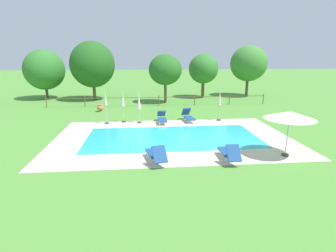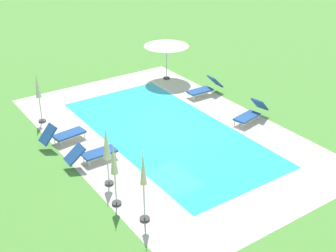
{
  "view_description": "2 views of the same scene",
  "coord_description": "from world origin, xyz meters",
  "px_view_note": "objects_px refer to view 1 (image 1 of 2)",
  "views": [
    {
      "loc": [
        -1.77,
        -15.38,
        4.83
      ],
      "look_at": [
        -0.24,
        0.5,
        0.6
      ],
      "focal_mm": 28.55,
      "sensor_mm": 36.0,
      "label": 1
    },
    {
      "loc": [
        -13.96,
        9.55,
        9.0
      ],
      "look_at": [
        -1.19,
        0.77,
        1.04
      ],
      "focal_mm": 47.94,
      "sensor_mm": 36.0,
      "label": 2
    }
  ],
  "objects_px": {
    "patio_umbrella_closed_row_centre": "(123,102)",
    "patio_umbrella_open_foreground": "(290,115)",
    "sun_lounger_north_end": "(156,154)",
    "tree_centre": "(92,65)",
    "terracotta_urn_near_fence": "(100,108)",
    "tree_far_west": "(249,64)",
    "patio_umbrella_closed_row_west": "(220,101)",
    "patio_umbrella_closed_row_mid_west": "(139,103)",
    "patio_umbrella_closed_row_mid_east": "(106,102)",
    "tree_far_east": "(44,70)",
    "tree_east_mid": "(203,69)",
    "sun_lounger_north_far": "(162,118)",
    "sun_lounger_north_near_steps": "(188,116)",
    "tree_west_mid": "(165,70)",
    "sun_lounger_north_mid": "(229,152)"
  },
  "relations": [
    {
      "from": "patio_umbrella_closed_row_centre",
      "to": "patio_umbrella_open_foreground",
      "type": "bearing_deg",
      "value": -42.53
    },
    {
      "from": "patio_umbrella_closed_row_mid_west",
      "to": "tree_far_west",
      "type": "xyz_separation_m",
      "value": [
        12.91,
        12.2,
        2.4
      ]
    },
    {
      "from": "patio_umbrella_closed_row_centre",
      "to": "tree_far_west",
      "type": "height_order",
      "value": "tree_far_west"
    },
    {
      "from": "tree_far_west",
      "to": "tree_east_mid",
      "type": "bearing_deg",
      "value": -173.35
    },
    {
      "from": "patio_umbrella_closed_row_mid_west",
      "to": "patio_umbrella_closed_row_west",
      "type": "bearing_deg",
      "value": 1.66
    },
    {
      "from": "patio_umbrella_open_foreground",
      "to": "patio_umbrella_closed_row_centre",
      "type": "xyz_separation_m",
      "value": [
        -8.43,
        7.74,
        -0.53
      ]
    },
    {
      "from": "sun_lounger_north_near_steps",
      "to": "patio_umbrella_closed_row_mid_east",
      "type": "xyz_separation_m",
      "value": [
        -6.05,
        -0.12,
        1.18
      ]
    },
    {
      "from": "sun_lounger_north_mid",
      "to": "tree_centre",
      "type": "bearing_deg",
      "value": 116.48
    },
    {
      "from": "terracotta_urn_near_fence",
      "to": "tree_west_mid",
      "type": "distance_m",
      "value": 7.91
    },
    {
      "from": "sun_lounger_north_far",
      "to": "patio_umbrella_closed_row_centre",
      "type": "relative_size",
      "value": 0.86
    },
    {
      "from": "patio_umbrella_closed_row_west",
      "to": "patio_umbrella_closed_row_centre",
      "type": "height_order",
      "value": "patio_umbrella_closed_row_west"
    },
    {
      "from": "sun_lounger_north_near_steps",
      "to": "patio_umbrella_closed_row_mid_west",
      "type": "bearing_deg",
      "value": -178.0
    },
    {
      "from": "terracotta_urn_near_fence",
      "to": "tree_far_west",
      "type": "height_order",
      "value": "tree_far_west"
    },
    {
      "from": "patio_umbrella_closed_row_west",
      "to": "patio_umbrella_closed_row_mid_west",
      "type": "relative_size",
      "value": 1.03
    },
    {
      "from": "terracotta_urn_near_fence",
      "to": "tree_far_west",
      "type": "relative_size",
      "value": 0.1
    },
    {
      "from": "tree_far_west",
      "to": "tree_centre",
      "type": "relative_size",
      "value": 0.94
    },
    {
      "from": "sun_lounger_north_near_steps",
      "to": "sun_lounger_north_mid",
      "type": "xyz_separation_m",
      "value": [
        0.6,
        -7.8,
        -0.01
      ]
    },
    {
      "from": "tree_west_mid",
      "to": "sun_lounger_north_near_steps",
      "type": "bearing_deg",
      "value": -82.9
    },
    {
      "from": "patio_umbrella_open_foreground",
      "to": "tree_west_mid",
      "type": "height_order",
      "value": "tree_west_mid"
    },
    {
      "from": "sun_lounger_north_mid",
      "to": "patio_umbrella_open_foreground",
      "type": "bearing_deg",
      "value": 5.41
    },
    {
      "from": "patio_umbrella_closed_row_centre",
      "to": "terracotta_urn_near_fence",
      "type": "xyz_separation_m",
      "value": [
        -2.32,
        4.13,
        -1.18
      ]
    },
    {
      "from": "tree_far_west",
      "to": "tree_centre",
      "type": "bearing_deg",
      "value": -176.37
    },
    {
      "from": "sun_lounger_north_end",
      "to": "sun_lounger_north_near_steps",
      "type": "bearing_deg",
      "value": 69.54
    },
    {
      "from": "patio_umbrella_closed_row_centre",
      "to": "terracotta_urn_near_fence",
      "type": "distance_m",
      "value": 4.88
    },
    {
      "from": "sun_lounger_north_far",
      "to": "patio_umbrella_closed_row_west",
      "type": "bearing_deg",
      "value": 4.76
    },
    {
      "from": "sun_lounger_north_near_steps",
      "to": "patio_umbrella_open_foreground",
      "type": "distance_m",
      "value": 8.49
    },
    {
      "from": "patio_umbrella_closed_row_centre",
      "to": "tree_east_mid",
      "type": "xyz_separation_m",
      "value": [
        8.49,
        11.2,
        1.8
      ]
    },
    {
      "from": "patio_umbrella_closed_row_mid_east",
      "to": "tree_far_east",
      "type": "relative_size",
      "value": 0.45
    },
    {
      "from": "tree_west_mid",
      "to": "tree_centre",
      "type": "bearing_deg",
      "value": 161.02
    },
    {
      "from": "patio_umbrella_closed_row_mid_east",
      "to": "tree_centre",
      "type": "bearing_deg",
      "value": 103.64
    },
    {
      "from": "patio_umbrella_closed_row_west",
      "to": "tree_centre",
      "type": "distance_m",
      "value": 15.71
    },
    {
      "from": "sun_lounger_north_far",
      "to": "tree_far_east",
      "type": "relative_size",
      "value": 0.36
    },
    {
      "from": "patio_umbrella_closed_row_west",
      "to": "patio_umbrella_closed_row_mid_east",
      "type": "bearing_deg",
      "value": -178.84
    },
    {
      "from": "patio_umbrella_closed_row_mid_west",
      "to": "terracotta_urn_near_fence",
      "type": "distance_m",
      "value": 5.79
    },
    {
      "from": "tree_east_mid",
      "to": "terracotta_urn_near_fence",
      "type": "bearing_deg",
      "value": -146.82
    },
    {
      "from": "sun_lounger_north_far",
      "to": "patio_umbrella_open_foreground",
      "type": "xyz_separation_m",
      "value": [
        5.6,
        -7.2,
        1.68
      ]
    },
    {
      "from": "sun_lounger_north_end",
      "to": "patio_umbrella_closed_row_west",
      "type": "bearing_deg",
      "value": 55.91
    },
    {
      "from": "sun_lounger_north_far",
      "to": "tree_far_west",
      "type": "distance_m",
      "value": 17.1
    },
    {
      "from": "terracotta_urn_near_fence",
      "to": "tree_centre",
      "type": "height_order",
      "value": "tree_centre"
    },
    {
      "from": "patio_umbrella_closed_row_mid_west",
      "to": "tree_far_east",
      "type": "bearing_deg",
      "value": 130.62
    },
    {
      "from": "patio_umbrella_closed_row_centre",
      "to": "sun_lounger_north_far",
      "type": "bearing_deg",
      "value": -10.65
    },
    {
      "from": "sun_lounger_north_end",
      "to": "tree_far_east",
      "type": "relative_size",
      "value": 0.37
    },
    {
      "from": "patio_umbrella_closed_row_west",
      "to": "tree_centre",
      "type": "xyz_separation_m",
      "value": [
        -11.09,
        10.88,
        2.35
      ]
    },
    {
      "from": "sun_lounger_north_end",
      "to": "tree_centre",
      "type": "distance_m",
      "value": 19.81
    },
    {
      "from": "tree_far_east",
      "to": "patio_umbrella_open_foreground",
      "type": "bearing_deg",
      "value": -47.87
    },
    {
      "from": "sun_lounger_north_near_steps",
      "to": "tree_far_west",
      "type": "bearing_deg",
      "value": 52.59
    },
    {
      "from": "sun_lounger_north_end",
      "to": "terracotta_urn_near_fence",
      "type": "distance_m",
      "value": 12.76
    },
    {
      "from": "terracotta_urn_near_fence",
      "to": "sun_lounger_north_near_steps",
      "type": "bearing_deg",
      "value": -31.18
    },
    {
      "from": "sun_lounger_north_far",
      "to": "patio_umbrella_closed_row_mid_west",
      "type": "height_order",
      "value": "patio_umbrella_closed_row_mid_west"
    },
    {
      "from": "patio_umbrella_open_foreground",
      "to": "patio_umbrella_closed_row_mid_west",
      "type": "xyz_separation_m",
      "value": [
        -7.26,
        7.39,
        -0.57
      ]
    }
  ]
}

